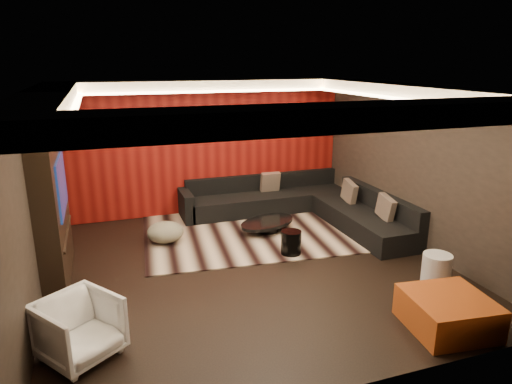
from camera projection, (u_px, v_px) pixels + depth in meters
name	position (u px, v px, depth m)	size (l,w,h in m)	color
floor	(251.00, 267.00, 7.31)	(6.00, 6.00, 0.02)	black
ceiling	(250.00, 87.00, 6.52)	(6.00, 6.00, 0.02)	silver
wall_back	(206.00, 147.00, 9.65)	(6.00, 0.02, 2.80)	black
wall_left	(32.00, 201.00, 5.97)	(0.02, 6.00, 2.80)	black
wall_right	(416.00, 167.00, 7.85)	(0.02, 6.00, 2.80)	black
red_feature_wall	(206.00, 148.00, 9.61)	(5.98, 0.05, 2.78)	#6B0C0A
soffit_back	(207.00, 86.00, 9.01)	(6.00, 0.60, 0.22)	silver
soffit_front	(344.00, 117.00, 4.10)	(6.00, 0.60, 0.22)	silver
soffit_left	(45.00, 101.00, 5.71)	(0.60, 4.80, 0.22)	silver
soffit_right	(408.00, 91.00, 7.40)	(0.60, 4.80, 0.22)	silver
cove_back	(211.00, 92.00, 8.72)	(4.80, 0.08, 0.04)	#FFD899
cove_front	(326.00, 122.00, 4.44)	(4.80, 0.08, 0.04)	#FFD899
cove_left	(75.00, 107.00, 5.84)	(0.08, 4.80, 0.04)	#FFD899
cove_right	(389.00, 98.00, 7.32)	(0.08, 4.80, 0.04)	#FFD899
tv_surround	(52.00, 208.00, 6.65)	(0.30, 2.00, 2.20)	black
tv_screen	(61.00, 184.00, 6.60)	(0.04, 1.30, 0.80)	black
tv_shelf	(67.00, 233.00, 6.81)	(0.04, 1.60, 0.04)	black
rug	(250.00, 231.00, 8.79)	(4.00, 3.00, 0.02)	tan
coffee_table	(267.00, 226.00, 8.75)	(1.20, 1.20, 0.20)	black
drum_stool	(291.00, 242.00, 7.69)	(0.34, 0.34, 0.40)	black
striped_pouf	(165.00, 232.00, 8.21)	(0.65, 0.65, 0.36)	beige
white_side_table	(436.00, 271.00, 6.57)	(0.41, 0.41, 0.51)	silver
orange_ottoman	(448.00, 313.00, 5.57)	(0.95, 0.95, 0.42)	#A94B15
armchair	(79.00, 329.00, 4.99)	(0.75, 0.78, 0.71)	white
sectional_sofa	(301.00, 206.00, 9.47)	(3.65, 3.50, 0.75)	black
throw_pillows	(331.00, 193.00, 9.13)	(1.60, 2.73, 0.50)	tan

